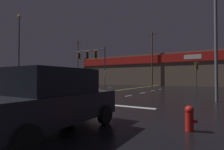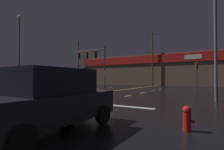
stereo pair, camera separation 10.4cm
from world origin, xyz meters
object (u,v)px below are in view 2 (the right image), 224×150
at_px(traffic_signal_corner_northwest, 84,72).
at_px(streetlight_near_right, 19,43).
at_px(fire_hydrant, 187,118).
at_px(traffic_signal_corner_northeast, 197,70).
at_px(traffic_signal_median, 91,58).
at_px(streetlight_far_left, 215,2).
at_px(parked_car, 51,99).

height_order(traffic_signal_corner_northwest, streetlight_near_right, streetlight_near_right).
bearing_deg(fire_hydrant, traffic_signal_corner_northeast, 94.00).
height_order(traffic_signal_corner_northwest, traffic_signal_corner_northeast, traffic_signal_corner_northwest).
bearing_deg(traffic_signal_corner_northwest, fire_hydrant, -44.15).
relative_size(traffic_signal_median, fire_hydrant, 6.98).
distance_m(traffic_signal_median, fire_hydrant, 17.36).
bearing_deg(streetlight_near_right, fire_hydrant, -20.96).
height_order(traffic_signal_median, traffic_signal_corner_northwest, traffic_signal_median).
xyz_separation_m(traffic_signal_corner_northeast, fire_hydrant, (1.39, -19.82, -2.34)).
bearing_deg(traffic_signal_median, traffic_signal_corner_northeast, 36.95).
distance_m(streetlight_far_left, parked_car, 12.42).
relative_size(traffic_signal_corner_northwest, traffic_signal_corner_northeast, 1.02).
xyz_separation_m(traffic_signal_median, traffic_signal_corner_northwest, (-8.00, 8.38, -1.36)).
distance_m(traffic_signal_median, streetlight_far_left, 13.93).
height_order(traffic_signal_corner_northeast, fire_hydrant, traffic_signal_corner_northeast).
bearing_deg(streetlight_near_right, parked_car, -28.98).
bearing_deg(traffic_signal_corner_northeast, parked_car, -95.64).
bearing_deg(streetlight_near_right, traffic_signal_corner_northeast, 26.08).
bearing_deg(traffic_signal_corner_northeast, streetlight_near_right, -153.92).
bearing_deg(streetlight_far_left, fire_hydrant, -95.49).
distance_m(traffic_signal_corner_northeast, streetlight_near_right, 24.93).
height_order(streetlight_near_right, fire_hydrant, streetlight_near_right).
height_order(traffic_signal_median, streetlight_far_left, streetlight_far_left).
height_order(traffic_signal_median, streetlight_near_right, streetlight_near_right).
xyz_separation_m(streetlight_near_right, parked_car, (19.94, -11.05, -5.78)).
distance_m(streetlight_near_right, fire_hydrant, 25.94).
distance_m(streetlight_far_left, fire_hydrant, 10.28).
relative_size(traffic_signal_corner_northwest, streetlight_near_right, 0.35).
bearing_deg(traffic_signal_median, streetlight_near_right, -167.28).
bearing_deg(traffic_signal_corner_northeast, traffic_signal_corner_northwest, 179.86).
relative_size(streetlight_far_left, fire_hydrant, 14.23).
height_order(streetlight_far_left, fire_hydrant, streetlight_far_left).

